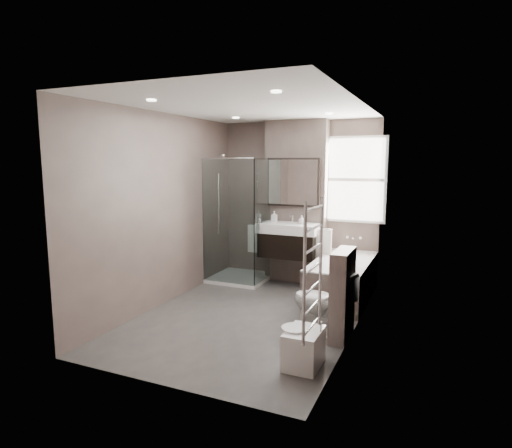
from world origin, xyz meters
The scene contains 15 objects.
room centered at (0.00, 0.00, 1.30)m, with size 2.70×3.90×2.70m.
vanity_pier centered at (0.00, 1.77, 1.30)m, with size 1.00×0.25×2.60m, color brown.
vanity centered at (0.00, 1.43, 0.74)m, with size 0.95×0.47×0.66m.
mirror_cabinet centered at (0.00, 1.61, 1.63)m, with size 0.86×0.08×0.76m.
towel_left centered at (-0.56, 1.40, 0.72)m, with size 0.24×0.06×0.44m, color white.
towel_right centered at (0.56, 1.40, 0.72)m, with size 0.24×0.06×0.44m, color white.
shower_enclosure centered at (-0.75, 1.35, 0.49)m, with size 0.90×0.90×2.00m.
bathtub centered at (0.92, 1.10, 0.32)m, with size 0.75×1.60×0.57m.
window centered at (0.90, 1.88, 1.68)m, with size 0.98×0.06×1.33m.
toilet centered at (0.97, -0.19, 0.36)m, with size 0.41×0.71×0.73m, color white.
cistern_box centered at (1.21, -0.25, 0.50)m, with size 0.19×0.55×1.00m.
bidet centered at (1.01, -1.05, 0.19)m, with size 0.39×0.45×0.47m.
towel_radiator centered at (1.25, -1.60, 1.12)m, with size 0.03×0.49×1.10m.
soap_bottle_a centered at (-0.27, 1.49, 1.09)m, with size 0.08×0.08×0.17m, color white.
soap_bottle_b centered at (0.20, 1.46, 1.07)m, with size 0.10×0.10×0.13m, color white.
Camera 1 is at (2.15, -4.80, 1.96)m, focal length 30.00 mm.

